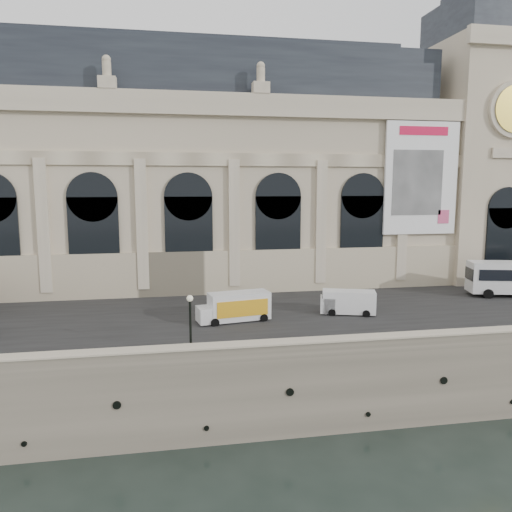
{
  "coord_description": "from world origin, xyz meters",
  "views": [
    {
      "loc": [
        -6.41,
        -32.96,
        18.35
      ],
      "look_at": [
        3.5,
        22.0,
        10.27
      ],
      "focal_mm": 35.0,
      "sensor_mm": 36.0,
      "label": 1
    }
  ],
  "objects": [
    {
      "name": "ground",
      "position": [
        0.0,
        0.0,
        0.0
      ],
      "size": [
        260.0,
        260.0,
        0.0
      ],
      "primitive_type": "plane",
      "color": "black",
      "rests_on": "ground"
    },
    {
      "name": "quay",
      "position": [
        0.0,
        35.0,
        3.0
      ],
      "size": [
        160.0,
        70.0,
        6.0
      ],
      "primitive_type": "cube",
      "color": "gray",
      "rests_on": "ground"
    },
    {
      "name": "street",
      "position": [
        0.0,
        14.0,
        6.03
      ],
      "size": [
        160.0,
        24.0,
        0.06
      ],
      "primitive_type": "cube",
      "color": "#2D2D2D",
      "rests_on": "quay"
    },
    {
      "name": "parapet",
      "position": [
        0.0,
        0.6,
        6.62
      ],
      "size": [
        160.0,
        1.4,
        1.21
      ],
      "color": "gray",
      "rests_on": "quay"
    },
    {
      "name": "museum",
      "position": [
        -5.98,
        30.86,
        19.72
      ],
      "size": [
        69.0,
        18.7,
        29.1
      ],
      "color": "beige",
      "rests_on": "quay"
    },
    {
      "name": "clock_pavilion",
      "position": [
        34.0,
        27.93,
        23.42
      ],
      "size": [
        13.0,
        14.72,
        36.7
      ],
      "color": "beige",
      "rests_on": "quay"
    },
    {
      "name": "van_c",
      "position": [
        10.22,
        11.23,
        7.17
      ],
      "size": [
        5.49,
        3.39,
        2.29
      ],
      "color": "white",
      "rests_on": "quay"
    },
    {
      "name": "box_truck",
      "position": [
        -0.47,
        10.59,
        7.33
      ],
      "size": [
        6.82,
        3.22,
        2.65
      ],
      "color": "silver",
      "rests_on": "quay"
    },
    {
      "name": "lamp_right",
      "position": [
        -4.9,
        1.8,
        8.27
      ],
      "size": [
        0.46,
        0.46,
        4.56
      ],
      "color": "black",
      "rests_on": "quay"
    }
  ]
}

